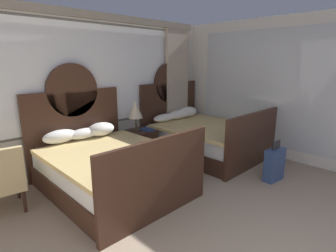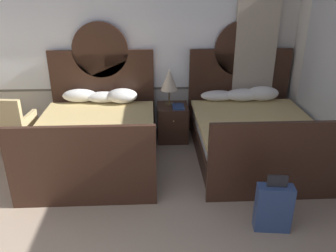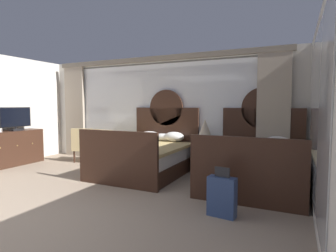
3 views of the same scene
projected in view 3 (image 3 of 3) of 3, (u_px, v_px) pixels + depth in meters
name	position (u px, v px, depth m)	size (l,w,h in m)	color
wall_back_window	(159.00, 107.00, 6.92)	(6.77, 0.22, 2.70)	beige
wall_right_mirror	(321.00, 116.00, 3.30)	(0.08, 4.89, 2.70)	beige
bed_near_window	(147.00, 156.00, 5.94)	(1.68, 2.15, 1.85)	#382116
bed_near_mirror	(255.00, 166.00, 4.99)	(1.68, 2.15, 1.85)	#382116
nightstand_between_beds	(206.00, 159.00, 6.05)	(0.49, 0.51, 0.59)	#382116
table_lamp_on_nightstand	(205.00, 127.00, 6.08)	(0.27, 0.27, 0.58)	brown
book_on_nightstand	(208.00, 146.00, 5.90)	(0.18, 0.26, 0.03)	navy
dresser_minibar	(11.00, 148.00, 6.67)	(0.51, 1.52, 0.85)	#382116
tv_flatscreen	(16.00, 119.00, 6.74)	(0.20, 0.81, 0.57)	black
cup_on_dresser	(0.00, 130.00, 6.41)	(0.11, 0.08, 0.08)	white
armchair_by_window_left	(107.00, 146.00, 6.82)	(0.61, 0.61, 0.88)	tan
armchair_by_window_centre	(85.00, 144.00, 7.13)	(0.70, 0.70, 0.88)	tan
suitcase_on_floor	(222.00, 196.00, 3.62)	(0.39, 0.20, 0.66)	navy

